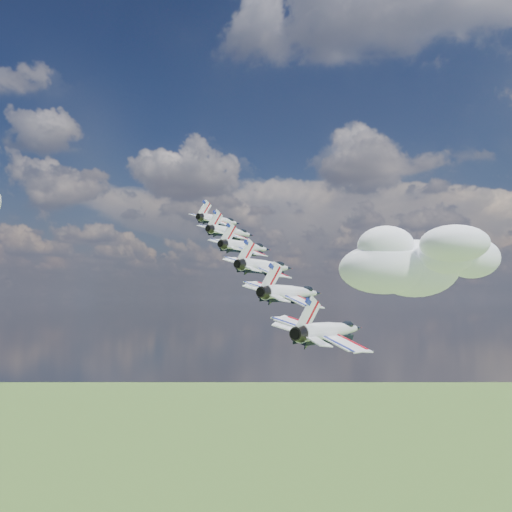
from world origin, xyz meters
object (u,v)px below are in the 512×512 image
at_px(jet_0, 220,220).
at_px(jet_2, 247,247).
at_px(jet_1, 232,232).
at_px(jet_3, 267,266).
at_px(jet_5, 332,331).
at_px(jet_4, 293,293).

xyz_separation_m(jet_0, jet_2, (14.47, -19.04, -7.46)).
bearing_deg(jet_2, jet_1, 139.53).
relative_size(jet_0, jet_3, 1.00).
relative_size(jet_1, jet_5, 1.00).
bearing_deg(jet_5, jet_2, 139.53).
xyz_separation_m(jet_0, jet_1, (7.24, -9.52, -3.73)).
relative_size(jet_3, jet_5, 1.00).
height_order(jet_2, jet_3, jet_2).
bearing_deg(jet_1, jet_5, -40.47).
height_order(jet_0, jet_1, jet_0).
bearing_deg(jet_2, jet_4, -40.47).
bearing_deg(jet_0, jet_2, -40.47).
bearing_deg(jet_0, jet_3, -40.47).
xyz_separation_m(jet_4, jet_5, (7.24, -9.52, -3.73)).
xyz_separation_m(jet_3, jet_5, (14.47, -19.04, -7.46)).
relative_size(jet_1, jet_3, 1.00).
xyz_separation_m(jet_0, jet_5, (36.18, -47.60, -18.66)).
bearing_deg(jet_0, jet_4, -40.47).
bearing_deg(jet_0, jet_1, -40.47).
relative_size(jet_3, jet_4, 1.00).
bearing_deg(jet_3, jet_1, 139.53).
relative_size(jet_0, jet_2, 1.00).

